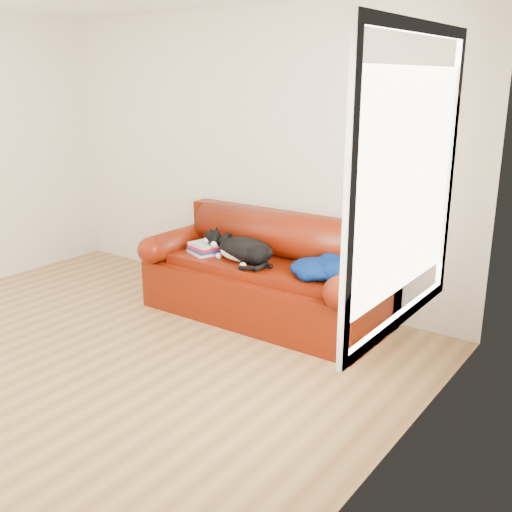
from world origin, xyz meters
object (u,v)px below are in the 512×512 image
(sofa_base, at_px, (266,290))
(blanket, at_px, (321,268))
(book_stack, at_px, (204,248))
(cat, at_px, (244,250))

(sofa_base, distance_m, blanket, 0.68)
(book_stack, bearing_deg, blanket, 2.22)
(book_stack, relative_size, cat, 0.47)
(book_stack, distance_m, blanket, 1.16)
(book_stack, height_order, blanket, blanket)
(cat, bearing_deg, blanket, 23.26)
(sofa_base, distance_m, book_stack, 0.67)
(sofa_base, height_order, cat, cat)
(sofa_base, distance_m, cat, 0.41)
(book_stack, xyz_separation_m, blanket, (1.16, 0.05, 0.03))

